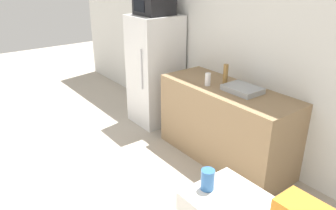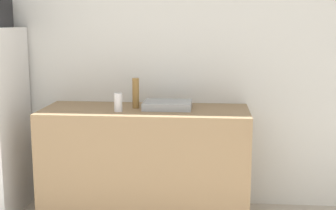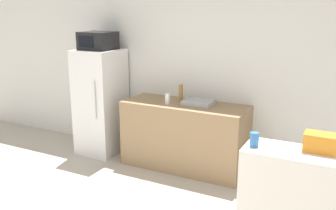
# 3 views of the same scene
# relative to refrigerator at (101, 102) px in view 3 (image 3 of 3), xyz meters

# --- Properties ---
(wall_back) EXTENTS (8.00, 0.06, 2.60)m
(wall_back) POSITION_rel_refrigerator_xyz_m (1.13, 0.39, 0.52)
(wall_back) COLOR silver
(wall_back) RESTS_ON ground_plane
(refrigerator) EXTENTS (0.59, 0.67, 1.56)m
(refrigerator) POSITION_rel_refrigerator_xyz_m (0.00, 0.00, 0.00)
(refrigerator) COLOR silver
(refrigerator) RESTS_ON ground_plane
(microwave) EXTENTS (0.46, 0.42, 0.25)m
(microwave) POSITION_rel_refrigerator_xyz_m (-0.00, -0.00, 0.91)
(microwave) COLOR black
(microwave) RESTS_ON refrigerator
(counter) EXTENTS (1.68, 0.64, 0.91)m
(counter) POSITION_rel_refrigerator_xyz_m (1.37, 0.03, -0.33)
(counter) COLOR #937551
(counter) RESTS_ON ground_plane
(sink_basin) EXTENTS (0.39, 0.29, 0.06)m
(sink_basin) POSITION_rel_refrigerator_xyz_m (1.55, 0.07, 0.16)
(sink_basin) COLOR #9EA3A8
(sink_basin) RESTS_ON counter
(bottle_tall) EXTENTS (0.06, 0.06, 0.25)m
(bottle_tall) POSITION_rel_refrigerator_xyz_m (1.29, 0.07, 0.25)
(bottle_tall) COLOR olive
(bottle_tall) RESTS_ON counter
(bottle_short) EXTENTS (0.06, 0.06, 0.15)m
(bottle_short) POSITION_rel_refrigerator_xyz_m (1.18, -0.09, 0.20)
(bottle_short) COLOR silver
(bottle_short) RESTS_ON counter
(basket) EXTENTS (0.24, 0.16, 0.14)m
(basket) POSITION_rel_refrigerator_xyz_m (3.19, -1.44, 0.37)
(basket) COLOR orange
(basket) RESTS_ON shelf_cabinet
(jar) EXTENTS (0.07, 0.07, 0.12)m
(jar) POSITION_rel_refrigerator_xyz_m (2.71, -1.56, 0.36)
(jar) COLOR #336BB2
(jar) RESTS_ON shelf_cabinet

